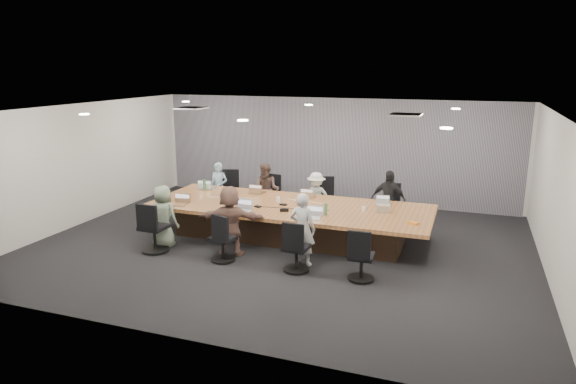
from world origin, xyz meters
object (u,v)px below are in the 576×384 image
(chair_4, at_px, (154,231))
(bottle_green_left, at_px, (204,185))
(laptop_3, at_px, (384,203))
(mug_brown, at_px, (188,197))
(chair_0, at_px, (225,193))
(person_1, at_px, (267,190))
(chair_1, at_px, (272,199))
(stapler, at_px, (284,210))
(chair_3, at_px, (390,210))
(laptop_2, at_px, (309,197))
(person_0, at_px, (219,187))
(bottle_green_right, at_px, (326,209))
(snack_packet, at_px, (413,223))
(conference_table, at_px, (290,220))
(laptop_1, at_px, (258,192))
(person_2, at_px, (316,197))
(person_3, at_px, (388,200))
(person_4, at_px, (164,216))
(chair_6, at_px, (296,252))
(laptop_0, at_px, (208,188))
(person_5, at_px, (230,221))
(canvas_bag, at_px, (383,208))
(chair_5, at_px, (223,243))
(laptop_6, at_px, (311,218))
(chair_7, at_px, (361,260))
(laptop_4, at_px, (178,204))
(chair_2, at_px, (320,202))

(chair_4, xyz_separation_m, bottle_green_left, (-0.12, 2.30, 0.44))
(laptop_3, bearing_deg, mug_brown, 8.79)
(chair_0, bearing_deg, person_1, 147.62)
(chair_1, height_order, stapler, stapler)
(chair_3, height_order, laptop_2, laptop_2)
(person_1, xyz_separation_m, bottle_green_left, (-1.30, -0.75, 0.20))
(person_0, distance_m, bottle_green_right, 3.78)
(snack_packet, bearing_deg, person_1, 153.68)
(conference_table, bearing_deg, person_1, 128.55)
(chair_3, height_order, laptop_1, laptop_1)
(person_2, distance_m, person_3, 1.70)
(person_0, xyz_separation_m, laptop_1, (1.31, -0.55, 0.11))
(person_4, bearing_deg, chair_6, 177.18)
(person_0, bearing_deg, laptop_0, -95.31)
(person_0, relative_size, stapler, 7.08)
(laptop_0, distance_m, snack_packet, 5.20)
(laptop_1, distance_m, person_5, 2.17)
(chair_3, relative_size, stapler, 4.04)
(canvas_bag, bearing_deg, chair_5, -145.84)
(person_2, bearing_deg, bottle_green_left, -169.08)
(laptop_3, distance_m, snack_packet, 1.50)
(chair_6, bearing_deg, bottle_green_left, 146.35)
(laptop_6, height_order, stapler, stapler)
(chair_7, relative_size, canvas_bag, 2.70)
(chair_0, bearing_deg, laptop_3, 150.70)
(chair_1, height_order, laptop_4, laptop_4)
(chair_1, xyz_separation_m, person_4, (-1.19, -3.05, 0.28))
(chair_1, relative_size, person_2, 0.61)
(person_5, xyz_separation_m, snack_packet, (3.40, 0.86, 0.06))
(canvas_bag, relative_size, snack_packet, 1.50)
(chair_0, xyz_separation_m, bottle_green_left, (0.01, -1.10, 0.47))
(person_4, bearing_deg, chair_3, -139.90)
(chair_0, bearing_deg, canvas_bag, 143.01)
(person_2, xyz_separation_m, person_5, (-0.94, -2.70, 0.10))
(laptop_6, bearing_deg, conference_table, 124.39)
(chair_7, height_order, person_0, person_0)
(conference_table, distance_m, person_0, 2.75)
(laptop_2, bearing_deg, laptop_1, -7.21)
(laptop_1, bearing_deg, chair_0, -31.41)
(chair_4, xyz_separation_m, person_5, (1.51, 0.35, 0.27))
(person_0, bearing_deg, bottle_green_left, -94.87)
(laptop_6, xyz_separation_m, stapler, (-0.66, 0.28, 0.02))
(person_2, distance_m, person_5, 2.86)
(chair_0, relative_size, person_4, 0.62)
(chair_2, relative_size, chair_4, 0.94)
(person_1, bearing_deg, person_3, -5.14)
(conference_table, distance_m, person_5, 1.57)
(laptop_0, distance_m, person_4, 2.16)
(chair_2, height_order, chair_7, chair_2)
(chair_2, distance_m, bottle_green_left, 2.84)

